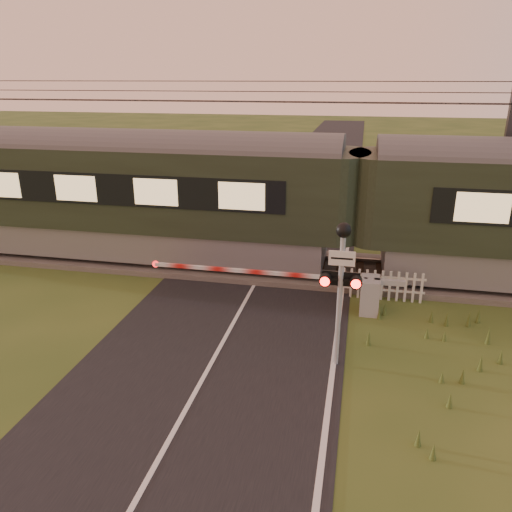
% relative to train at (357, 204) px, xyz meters
% --- Properties ---
extents(ground, '(160.00, 160.00, 0.00)m').
position_rel_train_xyz_m(ground, '(-2.99, -6.50, -2.40)').
color(ground, '#2F461B').
rests_on(ground, ground).
extents(road, '(6.00, 140.00, 0.03)m').
position_rel_train_xyz_m(road, '(-2.98, -6.73, -2.39)').
color(road, black).
rests_on(road, ground).
extents(track_bed, '(140.00, 3.40, 0.39)m').
position_rel_train_xyz_m(track_bed, '(-2.99, 0.00, -2.34)').
color(track_bed, '#47423D').
rests_on(track_bed, ground).
extents(overhead_wires, '(120.00, 0.62, 0.62)m').
position_rel_train_xyz_m(overhead_wires, '(-2.99, 0.00, 3.32)').
color(overhead_wires, black).
rests_on(overhead_wires, ground).
extents(train, '(45.53, 3.14, 4.25)m').
position_rel_train_xyz_m(train, '(0.00, 0.00, 0.00)').
color(train, slate).
rests_on(train, ground).
extents(boom_gate, '(7.33, 0.78, 1.04)m').
position_rel_train_xyz_m(boom_gate, '(0.12, -2.80, -1.83)').
color(boom_gate, gray).
rests_on(boom_gate, ground).
extents(crossing_signal, '(0.86, 0.35, 3.37)m').
position_rel_train_xyz_m(crossing_signal, '(-0.20, -5.74, -0.08)').
color(crossing_signal, gray).
rests_on(crossing_signal, ground).
extents(picket_fence, '(2.46, 0.08, 0.91)m').
position_rel_train_xyz_m(picket_fence, '(0.90, -1.89, -1.94)').
color(picket_fence, silver).
rests_on(picket_fence, ground).
extents(catenary_mast, '(0.24, 2.47, 7.73)m').
position_rel_train_xyz_m(catenary_mast, '(4.75, 2.23, 1.60)').
color(catenary_mast, '#2D2D30').
rests_on(catenary_mast, ground).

